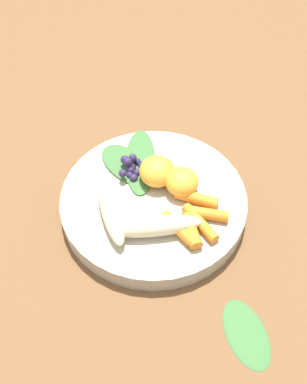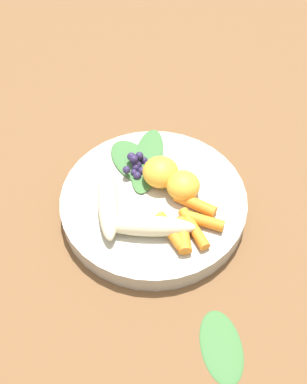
{
  "view_description": "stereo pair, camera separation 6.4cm",
  "coord_description": "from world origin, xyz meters",
  "px_view_note": "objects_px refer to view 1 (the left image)",
  "views": [
    {
      "loc": [
        0.28,
        0.28,
        0.54
      ],
      "look_at": [
        0.0,
        0.0,
        0.04
      ],
      "focal_mm": 42.86,
      "sensor_mm": 36.0,
      "label": 1
    },
    {
      "loc": [
        0.23,
        0.32,
        0.54
      ],
      "look_at": [
        0.0,
        0.0,
        0.04
      ],
      "focal_mm": 42.86,
      "sensor_mm": 36.0,
      "label": 2
    }
  ],
  "objects_px": {
    "banana_peeled_left": "(156,226)",
    "kale_leaf_stray": "(247,333)",
    "bowl": "(154,203)",
    "banana_peeled_right": "(110,208)",
    "orange_segment_near": "(157,171)"
  },
  "relations": [
    {
      "from": "banana_peeled_left",
      "to": "kale_leaf_stray",
      "type": "distance_m",
      "value": 0.17
    },
    {
      "from": "bowl",
      "to": "kale_leaf_stray",
      "type": "distance_m",
      "value": 0.22
    },
    {
      "from": "banana_peeled_right",
      "to": "kale_leaf_stray",
      "type": "height_order",
      "value": "banana_peeled_right"
    },
    {
      "from": "orange_segment_near",
      "to": "kale_leaf_stray",
      "type": "xyz_separation_m",
      "value": [
        0.08,
        0.23,
        -0.05
      ]
    },
    {
      "from": "banana_peeled_left",
      "to": "banana_peeled_right",
      "type": "xyz_separation_m",
      "value": [
        0.02,
        -0.06,
        0.0
      ]
    },
    {
      "from": "banana_peeled_right",
      "to": "kale_leaf_stray",
      "type": "bearing_deg",
      "value": 31.81
    },
    {
      "from": "banana_peeled_right",
      "to": "kale_leaf_stray",
      "type": "relative_size",
      "value": 1.36
    },
    {
      "from": "bowl",
      "to": "banana_peeled_right",
      "type": "distance_m",
      "value": 0.07
    },
    {
      "from": "bowl",
      "to": "banana_peeled_right",
      "type": "bearing_deg",
      "value": -17.15
    },
    {
      "from": "kale_leaf_stray",
      "to": "bowl",
      "type": "bearing_deg",
      "value": -165.79
    },
    {
      "from": "bowl",
      "to": "orange_segment_near",
      "type": "distance_m",
      "value": 0.05
    },
    {
      "from": "bowl",
      "to": "banana_peeled_left",
      "type": "relative_size",
      "value": 2.11
    },
    {
      "from": "bowl",
      "to": "banana_peeled_right",
      "type": "xyz_separation_m",
      "value": [
        0.06,
        -0.02,
        0.03
      ]
    },
    {
      "from": "banana_peeled_left",
      "to": "kale_leaf_stray",
      "type": "xyz_separation_m",
      "value": [
        0.01,
        0.17,
        -0.04
      ]
    },
    {
      "from": "orange_segment_near",
      "to": "kale_leaf_stray",
      "type": "distance_m",
      "value": 0.25
    }
  ]
}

